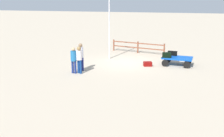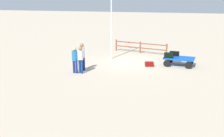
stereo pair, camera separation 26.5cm
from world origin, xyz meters
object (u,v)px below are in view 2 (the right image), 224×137
object	(u,v)px
suitcase_tan	(169,55)
worker_lead	(80,57)
flagpole	(110,14)
worker_trailing	(75,58)
suitcase_olive	(149,64)
suitcase_navy	(174,54)
worker_supervisor	(82,55)
luggage_cart	(179,59)

from	to	relation	value
suitcase_tan	worker_lead	bearing A→B (deg)	32.73
flagpole	worker_trailing	bearing A→B (deg)	76.71
suitcase_olive	worker_trailing	xyz separation A→B (m)	(4.15, 2.83, 0.79)
suitcase_navy	worker_lead	distance (m)	6.71
suitcase_tan	worker_supervisor	distance (m)	5.78
worker_lead	suitcase_olive	bearing A→B (deg)	-143.80
suitcase_tan	worker_trailing	world-z (taller)	worker_trailing
suitcase_olive	worker_lead	distance (m)	4.78
suitcase_navy	worker_supervisor	world-z (taller)	worker_supervisor
suitcase_tan	worker_trailing	distance (m)	6.28
suitcase_tan	suitcase_olive	distance (m)	1.41
suitcase_tan	worker_lead	xyz separation A→B (m)	(5.01, 3.22, 0.26)
worker_supervisor	flagpole	bearing A→B (deg)	-102.70
suitcase_tan	suitcase_olive	xyz separation A→B (m)	(1.21, 0.44, -0.58)
suitcase_navy	flagpole	size ratio (longest dim) A/B	0.11
suitcase_navy	flagpole	world-z (taller)	flagpole
worker_lead	suitcase_tan	bearing A→B (deg)	-147.27
suitcase_olive	worker_trailing	size ratio (longest dim) A/B	0.40
suitcase_olive	flagpole	distance (m)	4.70
worker_lead	worker_supervisor	xyz separation A→B (m)	(0.15, -0.63, 0.03)
suitcase_tan	luggage_cart	bearing A→B (deg)	-156.40
suitcase_tan	worker_trailing	size ratio (longest dim) A/B	0.38
worker_supervisor	flagpole	xyz separation A→B (m)	(-0.83, -3.67, 2.30)
worker_trailing	worker_supervisor	world-z (taller)	worker_supervisor
luggage_cart	worker_supervisor	world-z (taller)	worker_supervisor
worker_trailing	worker_supervisor	bearing A→B (deg)	-106.43
worker_trailing	flagpole	distance (m)	5.06
luggage_cart	suitcase_tan	xyz separation A→B (m)	(0.67, 0.29, 0.30)
suitcase_tan	suitcase_navy	bearing A→B (deg)	-113.58
suitcase_navy	worker_lead	xyz separation A→B (m)	(5.36, 4.02, 0.28)
flagpole	suitcase_olive	bearing A→B (deg)	154.06
luggage_cart	suitcase_navy	xyz separation A→B (m)	(0.32, -0.50, 0.28)
luggage_cart	suitcase_olive	distance (m)	2.04
worker_supervisor	worker_lead	bearing A→B (deg)	103.03
worker_lead	worker_supervisor	distance (m)	0.65
worker_trailing	worker_lead	bearing A→B (deg)	-172.52
luggage_cart	worker_supervisor	xyz separation A→B (m)	(5.83, 2.88, 0.59)
suitcase_olive	worker_lead	xyz separation A→B (m)	(3.80, 2.78, 0.84)
suitcase_navy	suitcase_olive	world-z (taller)	suitcase_navy
suitcase_navy	worker_lead	bearing A→B (deg)	36.86
suitcase_navy	flagpole	bearing A→B (deg)	-3.43
luggage_cart	worker_supervisor	bearing A→B (deg)	26.30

